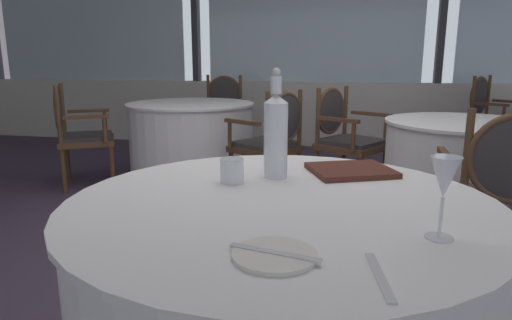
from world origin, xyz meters
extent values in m
plane|color=#47384C|center=(0.00, 0.00, 0.00)|extent=(13.00, 13.00, 0.00)
cube|color=silver|center=(0.00, 3.61, 0.42)|extent=(10.00, 0.12, 0.85)
cube|color=silver|center=(-3.13, 3.63, 1.62)|extent=(2.76, 0.02, 1.53)
cube|color=silver|center=(0.00, 3.63, 1.62)|extent=(2.76, 0.02, 1.53)
cube|color=#333338|center=(-1.57, 3.61, 1.62)|extent=(0.08, 0.14, 1.53)
cube|color=#333338|center=(1.57, 3.61, 1.62)|extent=(0.08, 0.14, 1.53)
cylinder|color=white|center=(0.26, -1.14, 0.73)|extent=(1.27, 1.27, 0.02)
cylinder|color=white|center=(0.26, -1.14, 0.36)|extent=(1.23, 1.23, 0.72)
cylinder|color=silver|center=(0.29, -1.53, 0.74)|extent=(0.18, 0.18, 0.01)
cube|color=silver|center=(0.29, -1.53, 0.75)|extent=(0.20, 0.06, 0.00)
cube|color=silver|center=(0.50, -1.58, 0.74)|extent=(0.05, 0.20, 0.00)
cylinder|color=white|center=(0.20, -0.88, 0.86)|extent=(0.08, 0.08, 0.26)
cone|color=white|center=(0.20, -0.88, 1.01)|extent=(0.08, 0.08, 0.03)
cylinder|color=white|center=(0.20, -0.88, 1.05)|extent=(0.04, 0.04, 0.06)
sphere|color=silver|center=(0.20, -0.88, 1.10)|extent=(0.03, 0.03, 0.03)
cylinder|color=white|center=(0.65, -1.36, 0.74)|extent=(0.06, 0.06, 0.00)
cylinder|color=white|center=(0.65, -1.36, 0.79)|extent=(0.01, 0.01, 0.09)
cone|color=white|center=(0.65, -1.36, 0.88)|extent=(0.07, 0.07, 0.09)
cylinder|color=white|center=(0.07, -0.98, 0.78)|extent=(0.08, 0.08, 0.08)
cube|color=#512319|center=(0.46, -0.78, 0.75)|extent=(0.35, 0.32, 0.02)
cylinder|color=white|center=(1.23, 0.80, 0.73)|extent=(1.05, 1.05, 0.02)
cylinder|color=white|center=(1.23, 0.80, 0.36)|extent=(1.02, 1.02, 0.72)
cube|color=brown|center=(1.20, -0.06, 0.42)|extent=(0.48, 0.48, 0.05)
cube|color=#383333|center=(1.20, -0.06, 0.46)|extent=(0.44, 0.44, 0.04)
cylinder|color=brown|center=(1.01, 0.15, 0.20)|extent=(0.04, 0.04, 0.39)
cylinder|color=brown|center=(0.99, -0.25, 0.20)|extent=(0.04, 0.04, 0.39)
cylinder|color=brown|center=(0.99, -0.25, 0.68)|extent=(0.04, 0.04, 0.48)
cube|color=brown|center=(0.95, -0.03, 0.66)|extent=(0.05, 0.37, 0.03)
cylinder|color=brown|center=(0.95, 0.11, 0.55)|extent=(0.03, 0.03, 0.22)
cylinder|color=brown|center=(1.73, 1.28, 0.20)|extent=(0.04, 0.04, 0.41)
cube|color=brown|center=(0.51, 1.27, 0.45)|extent=(0.64, 0.64, 0.05)
cube|color=#383333|center=(0.51, 1.27, 0.49)|extent=(0.58, 0.58, 0.04)
cylinder|color=brown|center=(0.78, 1.33, 0.21)|extent=(0.04, 0.04, 0.42)
cylinder|color=brown|center=(0.57, 0.99, 0.21)|extent=(0.04, 0.04, 0.42)
cylinder|color=brown|center=(0.45, 1.54, 0.21)|extent=(0.04, 0.04, 0.42)
cylinder|color=brown|center=(0.23, 1.21, 0.21)|extent=(0.04, 0.04, 0.42)
cylinder|color=brown|center=(0.45, 1.54, 0.70)|extent=(0.04, 0.04, 0.45)
cylinder|color=brown|center=(0.23, 1.21, 0.70)|extent=(0.04, 0.04, 0.45)
ellipsoid|color=#383333|center=(0.33, 1.38, 0.72)|extent=(0.25, 0.36, 0.38)
torus|color=brown|center=(0.33, 1.38, 0.72)|extent=(0.24, 0.35, 0.39)
cube|color=brown|center=(0.66, 1.47, 0.69)|extent=(0.33, 0.23, 0.03)
cylinder|color=brown|center=(0.78, 1.39, 0.58)|extent=(0.03, 0.03, 0.22)
cube|color=brown|center=(0.39, 1.04, 0.69)|extent=(0.33, 0.23, 0.03)
cylinder|color=brown|center=(0.51, 0.97, 0.58)|extent=(0.03, 0.03, 0.22)
cube|color=brown|center=(2.12, 3.02, 0.42)|extent=(0.65, 0.65, 0.05)
cube|color=#383333|center=(2.12, 3.02, 0.47)|extent=(0.59, 0.59, 0.04)
cylinder|color=brown|center=(2.15, 2.74, 0.20)|extent=(0.04, 0.04, 0.40)
cylinder|color=brown|center=(2.09, 3.30, 0.20)|extent=(0.04, 0.04, 0.40)
cylinder|color=brown|center=(1.84, 2.99, 0.20)|extent=(0.04, 0.04, 0.40)
cylinder|color=brown|center=(2.09, 3.30, 0.71)|extent=(0.04, 0.04, 0.51)
cylinder|color=brown|center=(1.84, 2.99, 0.71)|extent=(0.04, 0.04, 0.51)
ellipsoid|color=#383333|center=(1.95, 3.15, 0.73)|extent=(0.28, 0.34, 0.43)
torus|color=brown|center=(1.95, 3.15, 0.73)|extent=(0.30, 0.37, 0.44)
cube|color=brown|center=(2.29, 3.20, 0.67)|extent=(0.31, 0.26, 0.03)
cube|color=brown|center=(1.98, 2.81, 0.67)|extent=(0.31, 0.26, 0.03)
cylinder|color=brown|center=(2.09, 2.72, 0.56)|extent=(0.03, 0.03, 0.22)
cylinder|color=white|center=(-1.00, 1.68, 0.73)|extent=(1.21, 1.21, 0.02)
cylinder|color=white|center=(-1.00, 1.68, 0.36)|extent=(1.18, 1.18, 0.72)
cube|color=brown|center=(-0.98, 2.63, 0.43)|extent=(0.47, 0.47, 0.05)
cube|color=#383333|center=(-0.98, 2.63, 0.47)|extent=(0.43, 0.43, 0.04)
cylinder|color=brown|center=(-0.79, 2.43, 0.20)|extent=(0.04, 0.04, 0.40)
cylinder|color=brown|center=(-1.19, 2.44, 0.20)|extent=(0.04, 0.04, 0.40)
cylinder|color=brown|center=(-0.78, 2.83, 0.20)|extent=(0.04, 0.04, 0.40)
cylinder|color=brown|center=(-1.18, 2.84, 0.20)|extent=(0.04, 0.04, 0.40)
cylinder|color=brown|center=(-0.78, 2.83, 0.71)|extent=(0.04, 0.04, 0.51)
cylinder|color=brown|center=(-1.18, 2.84, 0.71)|extent=(0.04, 0.04, 0.51)
ellipsoid|color=#383333|center=(-0.98, 2.85, 0.73)|extent=(0.39, 0.06, 0.43)
torus|color=brown|center=(-0.98, 2.85, 0.73)|extent=(0.44, 0.04, 0.44)
cube|color=brown|center=(-0.73, 2.61, 0.67)|extent=(0.04, 0.37, 0.03)
cylinder|color=brown|center=(-0.74, 2.46, 0.56)|extent=(0.03, 0.03, 0.22)
cube|color=brown|center=(-1.23, 2.62, 0.67)|extent=(0.04, 0.37, 0.03)
cylinder|color=brown|center=(-1.24, 2.48, 0.56)|extent=(0.03, 0.03, 0.22)
cube|color=brown|center=(-1.84, 1.23, 0.42)|extent=(0.62, 0.62, 0.05)
cube|color=#383333|center=(-1.84, 1.23, 0.46)|extent=(0.57, 0.57, 0.04)
cylinder|color=brown|center=(-1.76, 1.50, 0.20)|extent=(0.04, 0.04, 0.39)
cylinder|color=brown|center=(-1.56, 1.15, 0.20)|extent=(0.04, 0.04, 0.39)
cylinder|color=brown|center=(-2.11, 1.31, 0.20)|extent=(0.04, 0.04, 0.39)
cylinder|color=brown|center=(-1.92, 0.96, 0.20)|extent=(0.04, 0.04, 0.39)
cylinder|color=brown|center=(-2.11, 1.31, 0.68)|extent=(0.04, 0.04, 0.48)
cylinder|color=brown|center=(-1.92, 0.96, 0.68)|extent=(0.04, 0.04, 0.48)
ellipsoid|color=#383333|center=(-2.02, 1.13, 0.71)|extent=(0.23, 0.37, 0.41)
torus|color=brown|center=(-2.02, 1.13, 0.71)|extent=(0.23, 0.38, 0.42)
cube|color=brown|center=(-1.94, 1.46, 0.66)|extent=(0.34, 0.21, 0.03)
cylinder|color=brown|center=(-1.81, 1.53, 0.55)|extent=(0.03, 0.03, 0.22)
cube|color=brown|center=(-1.70, 1.02, 0.66)|extent=(0.34, 0.21, 0.03)
cylinder|color=brown|center=(-1.57, 1.09, 0.55)|extent=(0.03, 0.03, 0.22)
cube|color=brown|center=(-0.20, 1.19, 0.42)|extent=(0.63, 0.63, 0.05)
cube|color=#383333|center=(-0.20, 1.19, 0.46)|extent=(0.58, 0.58, 0.04)
cylinder|color=brown|center=(-0.47, 1.13, 0.20)|extent=(0.04, 0.04, 0.39)
cylinder|color=brown|center=(-0.26, 1.47, 0.20)|extent=(0.04, 0.04, 0.39)
cylinder|color=brown|center=(-0.13, 0.92, 0.20)|extent=(0.04, 0.04, 0.39)
cylinder|color=brown|center=(0.08, 1.26, 0.20)|extent=(0.04, 0.04, 0.39)
cylinder|color=brown|center=(-0.13, 0.92, 0.67)|extent=(0.04, 0.04, 0.46)
cylinder|color=brown|center=(0.08, 1.26, 0.67)|extent=(0.04, 0.04, 0.46)
ellipsoid|color=#383333|center=(-0.01, 1.08, 0.69)|extent=(0.25, 0.36, 0.39)
torus|color=brown|center=(-0.01, 1.08, 0.69)|extent=(0.24, 0.36, 0.40)
cube|color=brown|center=(-0.34, 0.99, 0.66)|extent=(0.33, 0.22, 0.03)
cylinder|color=brown|center=(-0.46, 1.06, 0.55)|extent=(0.03, 0.03, 0.22)
cube|color=brown|center=(-0.08, 1.42, 0.66)|extent=(0.33, 0.22, 0.03)
cylinder|color=brown|center=(-0.20, 1.49, 0.55)|extent=(0.03, 0.03, 0.22)
camera|label=1|loc=(0.42, -2.39, 1.14)|focal=31.38mm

